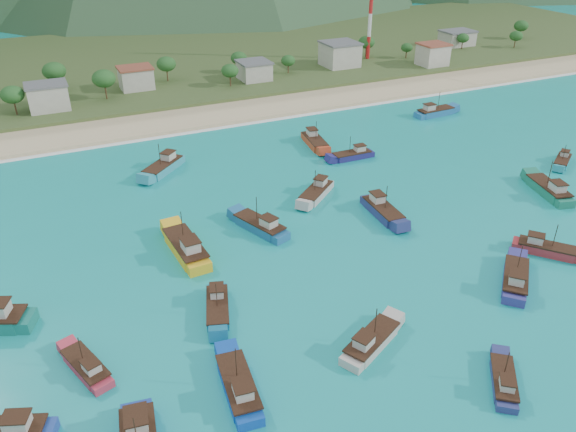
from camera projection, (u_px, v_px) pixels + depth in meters
name	position (u px, v px, depth m)	size (l,w,h in m)	color
ground	(369.00, 285.00, 79.05)	(600.00, 600.00, 0.00)	#0C888A
beach	(202.00, 117.00, 141.68)	(400.00, 18.00, 1.20)	beige
land	(148.00, 63.00, 190.05)	(400.00, 110.00, 2.40)	#385123
surf_line	(214.00, 129.00, 134.15)	(400.00, 2.50, 0.08)	white
village	(221.00, 71.00, 162.69)	(212.48, 31.14, 6.99)	beige
vegetation	(142.00, 77.00, 155.43)	(276.07, 25.68, 8.70)	#235623
boat_3	(164.00, 167.00, 112.30)	(10.40, 10.13, 6.62)	teal
boat_4	(218.00, 308.00, 73.48)	(5.46, 9.72, 5.51)	#11678D
boat_6	(549.00, 190.00, 103.28)	(6.18, 11.84, 6.71)	#187258
boat_8	(239.00, 388.00, 61.21)	(4.19, 10.62, 6.11)	#0E43AB
boat_9	(546.00, 250.00, 85.89)	(8.29, 9.16, 5.65)	#AF2E33
boat_12	(515.00, 280.00, 78.76)	(9.79, 9.52, 6.23)	navy
boat_14	(186.00, 249.00, 85.52)	(4.46, 12.66, 7.36)	gold
boat_16	(504.00, 383.00, 62.24)	(6.79, 7.78, 4.74)	navy
boat_19	(562.00, 162.00, 115.63)	(8.18, 6.54, 4.85)	teal
boat_20	(382.00, 211.00, 96.48)	(3.87, 10.87, 6.31)	navy
boat_22	(316.00, 193.00, 102.64)	(9.68, 8.72, 5.96)	#BCB3AB
boat_23	(315.00, 142.00, 124.47)	(4.66, 10.99, 6.29)	#BC3F20
boat_25	(87.00, 368.00, 64.13)	(5.15, 8.83, 5.01)	#B83043
boat_26	(435.00, 112.00, 142.09)	(11.03, 3.75, 6.43)	#1F66A0
boat_28	(352.00, 156.00, 118.09)	(9.22, 2.86, 5.42)	navy
boat_30	(371.00, 343.00, 67.60)	(10.00, 7.01, 5.76)	#BBB4A8
boat_31	(261.00, 227.00, 91.83)	(6.67, 11.08, 6.29)	#1C5F91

